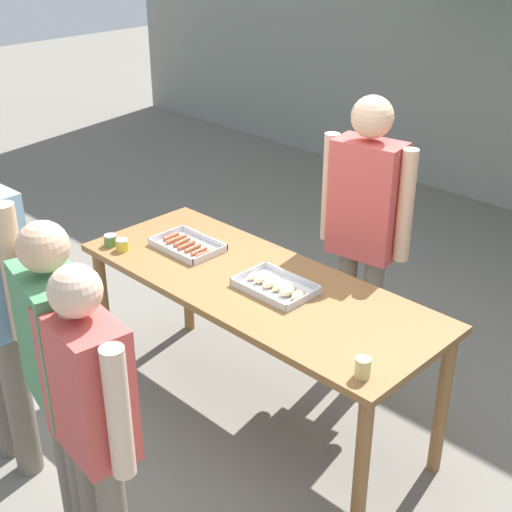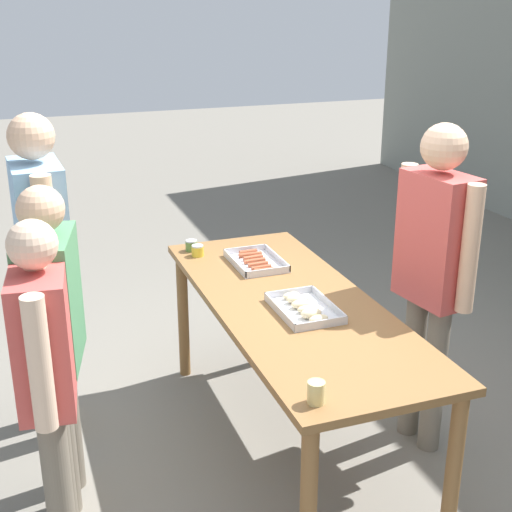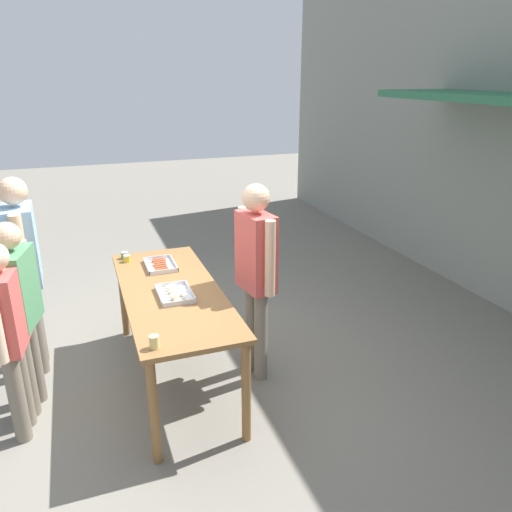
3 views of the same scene
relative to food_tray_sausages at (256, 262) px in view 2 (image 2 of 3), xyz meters
name	(u,v)px [view 2 (image 2 of 3)]	position (x,y,z in m)	size (l,w,h in m)	color
ground_plane	(290,447)	(0.57, -0.01, -0.90)	(24.00, 24.00, 0.00)	slate
serving_table	(292,320)	(0.57, -0.01, -0.12)	(2.11, 0.81, 0.89)	brown
food_tray_sausages	(256,262)	(0.00, 0.00, 0.00)	(0.40, 0.27, 0.04)	silver
food_tray_buns	(305,308)	(0.71, 0.00, 0.01)	(0.41, 0.27, 0.06)	silver
condiment_jar_mustard	(191,246)	(-0.35, -0.29, 0.02)	(0.07, 0.07, 0.07)	#567A38
condiment_jar_ketchup	(198,251)	(-0.25, -0.28, 0.02)	(0.07, 0.07, 0.07)	gold
beer_cup	(316,392)	(1.49, -0.29, 0.03)	(0.07, 0.07, 0.09)	#DBC67A
person_server_behind_table	(434,260)	(0.74, 0.71, 0.18)	(0.56, 0.27, 1.79)	#756B5B
person_customer_holding_hotdog	(44,252)	(-0.07, -1.17, 0.18)	(0.65, 0.26, 1.82)	#756B5B
person_customer_with_cup	(46,365)	(0.89, -1.25, 0.02)	(0.58, 0.27, 1.55)	#756B5B
person_customer_waiting_in_line	(53,325)	(0.58, -1.20, 0.05)	(0.60, 0.32, 1.61)	#756B5B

